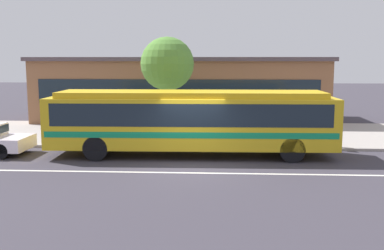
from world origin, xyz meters
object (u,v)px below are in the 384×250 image
Objects in this scene: transit_bus at (192,118)px; bus_stop_sign at (311,112)px; street_tree_near_stop at (167,64)px; pedestrian_walking_along_curb at (176,122)px; pedestrian_standing_by_tree at (220,120)px; pedestrian_waiting_near_sign at (204,122)px.

transit_bus reaches higher than bus_stop_sign.
bus_stop_sign is 7.56m from street_tree_near_stop.
pedestrian_walking_along_curb is 2.14m from pedestrian_standing_by_tree.
bus_stop_sign is (6.21, -0.52, 0.57)m from pedestrian_walking_along_curb.
street_tree_near_stop is (-1.50, 4.57, 2.18)m from transit_bus.
pedestrian_standing_by_tree is (0.79, 0.83, 0.02)m from pedestrian_waiting_near_sign.
transit_bus is at bearing -101.52° from pedestrian_waiting_near_sign.
pedestrian_waiting_near_sign is at bearing 179.81° from bus_stop_sign.
pedestrian_walking_along_curb is 0.32× the size of street_tree_near_stop.
pedestrian_walking_along_curb is at bearing 159.06° from pedestrian_waiting_near_sign.
street_tree_near_stop reaches higher than pedestrian_waiting_near_sign.
pedestrian_walking_along_curb is at bearing 108.36° from transit_bus.
transit_bus is at bearing -112.36° from pedestrian_standing_by_tree.
street_tree_near_stop reaches higher than bus_stop_sign.
bus_stop_sign is at bearing -4.80° from pedestrian_walking_along_curb.
transit_bus is at bearing -71.81° from street_tree_near_stop.
street_tree_near_stop is (-0.62, 1.91, 2.69)m from pedestrian_walking_along_curb.
transit_bus reaches higher than pedestrian_waiting_near_sign.
pedestrian_standing_by_tree is (1.23, 2.98, -0.45)m from transit_bus.
pedestrian_standing_by_tree reaches higher than pedestrian_walking_along_curb.
pedestrian_waiting_near_sign is at bearing -20.94° from pedestrian_walking_along_curb.
pedestrian_walking_along_curb is at bearing 175.20° from bus_stop_sign.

